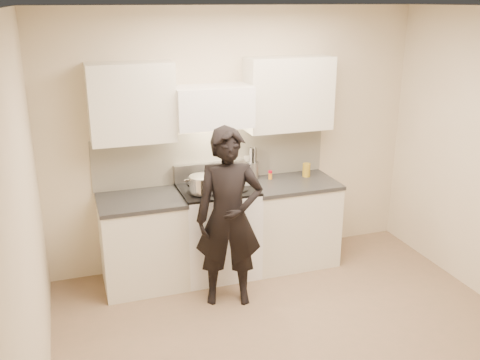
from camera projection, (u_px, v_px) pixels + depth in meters
name	position (u px, v px, depth m)	size (l,w,h in m)	color
ground_plane	(300.00, 342.00, 4.52)	(4.00, 4.00, 0.00)	#82644B
room_shell	(281.00, 149.00, 4.32)	(4.04, 3.54, 2.70)	beige
stove	(218.00, 230.00, 5.55)	(0.76, 0.65, 0.96)	white
counter_right	(291.00, 221.00, 5.81)	(0.92, 0.67, 0.92)	silver
counter_left	(143.00, 242.00, 5.32)	(0.82, 0.67, 0.92)	silver
wok	(226.00, 173.00, 5.54)	(0.31, 0.38, 0.25)	silver
stock_pot	(202.00, 184.00, 5.20)	(0.35, 0.26, 0.17)	silver
utensil_crock	(253.00, 169.00, 5.74)	(0.13, 0.13, 0.34)	#AEAEAE
spice_jar	(270.00, 175.00, 5.72)	(0.04, 0.04, 0.09)	orange
oil_glass	(306.00, 170.00, 5.80)	(0.08, 0.08, 0.15)	#AA8621
person	(229.00, 218.00, 4.90)	(0.62, 0.41, 1.70)	black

